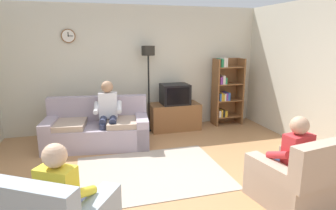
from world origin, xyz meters
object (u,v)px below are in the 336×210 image
object	(u,v)px
person_in_right_armchair	(291,155)
person_on_couch	(108,111)
tv_stand	(175,116)
floor_lamp	(148,65)
couch	(97,130)
person_in_left_armchair	(64,193)
tv	(175,94)
armchair_near_bookshelf	(294,181)
bookshelf	(225,91)

from	to	relation	value
person_in_right_armchair	person_on_couch	bearing A→B (deg)	128.80
tv_stand	floor_lamp	distance (m)	1.29
couch	person_in_left_armchair	xyz separation A→B (m)	(-0.41, -2.79, 0.29)
person_on_couch	person_in_right_armchair	distance (m)	3.22
person_in_left_armchair	person_in_right_armchair	size ratio (longest dim) A/B	1.00
tv	armchair_near_bookshelf	size ratio (longest dim) A/B	0.60
armchair_near_bookshelf	person_in_right_armchair	size ratio (longest dim) A/B	0.89
floor_lamp	person_in_left_armchair	world-z (taller)	floor_lamp
couch	floor_lamp	size ratio (longest dim) A/B	1.08
couch	tv_stand	xyz separation A→B (m)	(1.71, 0.58, -0.02)
person_on_couch	person_in_right_armchair	bearing A→B (deg)	-51.20
tv	bookshelf	distance (m)	1.27
tv_stand	person_in_left_armchair	size ratio (longest dim) A/B	0.98
tv	person_in_left_armchair	world-z (taller)	person_in_left_armchair
couch	bookshelf	distance (m)	3.09
bookshelf	couch	bearing A→B (deg)	-167.67
couch	bookshelf	xyz separation A→B (m)	(2.98, 0.65, 0.48)
tv	person_in_right_armchair	world-z (taller)	person_in_right_armchair
tv_stand	tv	bearing A→B (deg)	-90.00
person_on_couch	person_in_right_armchair	xyz separation A→B (m)	(2.02, -2.51, -0.09)
tv	person_on_couch	xyz separation A→B (m)	(-1.51, -0.66, -0.11)
couch	tv_stand	world-z (taller)	couch
bookshelf	person_on_couch	distance (m)	2.88
bookshelf	floor_lamp	distance (m)	1.94
person_on_couch	person_in_left_armchair	distance (m)	2.75
couch	bookshelf	world-z (taller)	bookshelf
couch	person_on_couch	bearing A→B (deg)	-28.05
tv	bookshelf	bearing A→B (deg)	4.36
couch	armchair_near_bookshelf	size ratio (longest dim) A/B	2.01
couch	person_on_couch	world-z (taller)	person_on_couch
armchair_near_bookshelf	tv	bearing A→B (deg)	99.09
bookshelf	person_in_left_armchair	bearing A→B (deg)	-134.63
tv	person_in_left_armchair	bearing A→B (deg)	-122.45
tv	bookshelf	world-z (taller)	bookshelf
tv_stand	tv	size ratio (longest dim) A/B	1.83
person_in_right_armchair	person_in_left_armchair	bearing A→B (deg)	-176.24
bookshelf	armchair_near_bookshelf	bearing A→B (deg)	-102.58
person_in_left_armchair	bookshelf	bearing A→B (deg)	45.37
tv_stand	bookshelf	bearing A→B (deg)	3.26
couch	armchair_near_bookshelf	world-z (taller)	same
person_in_left_armchair	tv_stand	bearing A→B (deg)	57.74
tv_stand	floor_lamp	bearing A→B (deg)	169.97
tv	bookshelf	xyz separation A→B (m)	(1.27, 0.10, -0.01)
tv	armchair_near_bookshelf	bearing A→B (deg)	-80.91
floor_lamp	armchair_near_bookshelf	xyz separation A→B (m)	(1.08, -3.38, -1.16)
person_on_couch	bookshelf	bearing A→B (deg)	15.32
person_in_left_armchair	person_on_couch	bearing A→B (deg)	77.01
bookshelf	floor_lamp	world-z (taller)	floor_lamp
person_in_left_armchair	person_in_right_armchair	distance (m)	2.64
bookshelf	armchair_near_bookshelf	distance (m)	3.48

